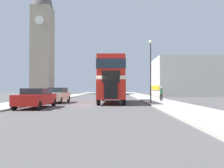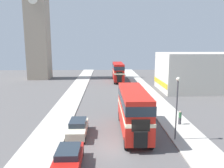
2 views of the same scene
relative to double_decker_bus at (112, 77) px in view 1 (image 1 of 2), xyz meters
The scene contains 11 objects.
ground_plane 4.80m from the double_decker_bus, 114.24° to the right, with size 120.00×120.00×0.00m, color #565454.
sidewalk_right 6.78m from the double_decker_bus, 35.87° to the right, with size 3.50×120.00×0.12m.
sidewalk_left 9.52m from the double_decker_bus, 156.35° to the right, with size 3.50×120.00×0.12m.
double_decker_bus is the anchor object (origin of this frame).
bus_distant 31.60m from the double_decker_bus, 89.24° to the left, with size 2.38×9.99×4.44m.
car_parked_near 8.65m from the double_decker_bus, 130.65° to the right, with size 1.84×4.37×1.46m.
car_parked_mid 5.83m from the double_decker_bus, behind, with size 1.73×4.36×1.54m.
pedestrian_walking 5.92m from the double_decker_bus, 18.01° to the left, with size 0.31×0.31×1.54m.
street_lamp 4.43m from the double_decker_bus, 29.64° to the right, with size 0.36×0.36×5.86m.
church_tower 44.60m from the double_decker_bus, 118.42° to the left, with size 5.43×5.43×37.07m.
shop_building_block 26.09m from the double_decker_bus, 51.13° to the left, with size 16.94×10.12×7.27m.
Camera 1 is at (2.10, -18.84, 1.43)m, focal length 35.00 mm.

